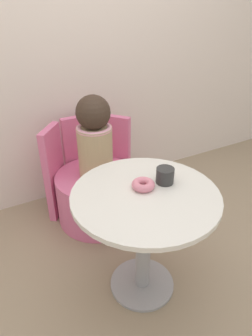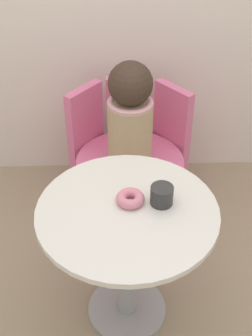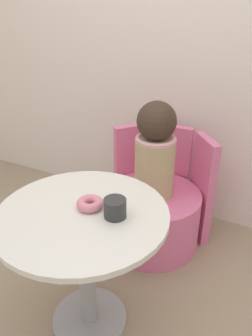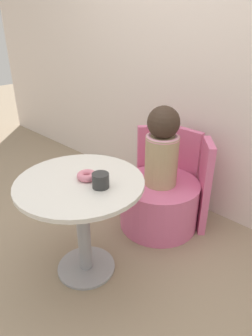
{
  "view_description": "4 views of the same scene",
  "coord_description": "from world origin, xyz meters",
  "px_view_note": "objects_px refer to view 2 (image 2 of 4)",
  "views": [
    {
      "loc": [
        -0.7,
        -0.99,
        1.44
      ],
      "look_at": [
        0.02,
        0.33,
        0.57
      ],
      "focal_mm": 32.0,
      "sensor_mm": 36.0,
      "label": 1
    },
    {
      "loc": [
        -0.11,
        -1.33,
        1.86
      ],
      "look_at": [
        -0.06,
        0.32,
        0.58
      ],
      "focal_mm": 50.0,
      "sensor_mm": 36.0,
      "label": 2
    },
    {
      "loc": [
        0.59,
        -0.9,
        1.4
      ],
      "look_at": [
        -0.07,
        0.37,
        0.66
      ],
      "focal_mm": 35.0,
      "sensor_mm": 36.0,
      "label": 3
    },
    {
      "loc": [
        1.1,
        -0.86,
        1.43
      ],
      "look_at": [
        0.01,
        0.27,
        0.64
      ],
      "focal_mm": 32.0,
      "sensor_mm": 36.0,
      "label": 4
    }
  ],
  "objects_px": {
    "cup": "(162,195)",
    "round_table": "(127,237)",
    "tub_chair": "(130,186)",
    "child_figure": "(130,115)",
    "donut": "(130,198)"
  },
  "relations": [
    {
      "from": "tub_chair",
      "to": "child_figure",
      "type": "relative_size",
      "value": 1.03
    },
    {
      "from": "round_table",
      "to": "donut",
      "type": "distance_m",
      "value": 0.18
    },
    {
      "from": "child_figure",
      "to": "donut",
      "type": "bearing_deg",
      "value": -91.99
    },
    {
      "from": "tub_chair",
      "to": "child_figure",
      "type": "bearing_deg",
      "value": 180.0
    },
    {
      "from": "child_figure",
      "to": "donut",
      "type": "relative_size",
      "value": 5.05
    },
    {
      "from": "tub_chair",
      "to": "donut",
      "type": "distance_m",
      "value": 0.8
    },
    {
      "from": "round_table",
      "to": "child_figure",
      "type": "distance_m",
      "value": 0.7
    },
    {
      "from": "round_table",
      "to": "child_figure",
      "type": "height_order",
      "value": "child_figure"
    },
    {
      "from": "donut",
      "to": "cup",
      "type": "height_order",
      "value": "cup"
    },
    {
      "from": "donut",
      "to": "round_table",
      "type": "bearing_deg",
      "value": -107.05
    },
    {
      "from": "round_table",
      "to": "child_figure",
      "type": "bearing_deg",
      "value": 87.04
    },
    {
      "from": "child_figure",
      "to": "donut",
      "type": "xyz_separation_m",
      "value": [
        -0.02,
        -0.64,
        0.01
      ]
    },
    {
      "from": "tub_chair",
      "to": "cup",
      "type": "bearing_deg",
      "value": -81.32
    },
    {
      "from": "round_table",
      "to": "tub_chair",
      "type": "relative_size",
      "value": 1.22
    },
    {
      "from": "cup",
      "to": "round_table",
      "type": "bearing_deg",
      "value": -164.96
    }
  ]
}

